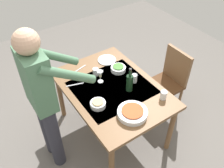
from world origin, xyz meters
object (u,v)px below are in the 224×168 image
person_server (43,97)px  side_bowl_salad (118,68)px  wine_glass_left (100,75)px  wine_bottle (130,82)px  water_cup_near_right (134,78)px  serving_bowl_pasta (132,113)px  side_bowl_bread (98,104)px  water_cup_near_left (96,72)px  water_cup_far_left (163,95)px  dinner_plate_near (107,60)px  chair_near (170,78)px  dining_table (112,93)px

person_server → side_bowl_salad: 0.99m
wine_glass_left → wine_bottle: bearing=-147.5°
water_cup_near_right → serving_bowl_pasta: water_cup_near_right is taller
wine_glass_left → side_bowl_bread: wine_glass_left is taller
water_cup_near_right → side_bowl_bread: (-0.09, 0.54, -0.02)m
side_bowl_bread → water_cup_near_left: bearing=-28.6°
wine_glass_left → serving_bowl_pasta: size_ratio=0.50×
side_bowl_salad → water_cup_near_left: bearing=72.0°
water_cup_far_left → dinner_plate_near: 0.91m
chair_near → water_cup_far_left: size_ratio=9.44×
person_server → water_cup_near_left: person_server is taller
serving_bowl_pasta → dinner_plate_near: size_ratio=1.30×
water_cup_near_left → side_bowl_salad: water_cup_near_left is taller
dining_table → side_bowl_salad: (0.20, -0.23, 0.11)m
serving_bowl_pasta → side_bowl_salad: same height
wine_glass_left → side_bowl_bread: 0.39m
dining_table → serving_bowl_pasta: (-0.45, 0.06, 0.11)m
water_cup_far_left → dinner_plate_near: size_ratio=0.42×
chair_near → wine_bottle: bearing=95.6°
chair_near → wine_glass_left: 1.00m
wine_bottle → water_cup_near_left: size_ratio=3.40×
water_cup_far_left → side_bowl_bread: size_ratio=0.60×
wine_glass_left → chair_near: bearing=-103.7°
person_server → dinner_plate_near: size_ratio=7.34×
dining_table → side_bowl_salad: bearing=-48.2°
chair_near → dinner_plate_near: bearing=50.3°
water_cup_near_right → wine_bottle: bearing=121.1°
serving_bowl_pasta → chair_near: bearing=-67.7°
person_server → side_bowl_salad: person_server is taller
wine_glass_left → dinner_plate_near: size_ratio=0.66×
dining_table → wine_bottle: (-0.14, -0.13, 0.19)m
chair_near → side_bowl_salad: chair_near is taller
person_server → water_cup_near_left: size_ratio=19.38×
wine_bottle → water_cup_near_left: wine_bottle is taller
side_bowl_salad → dinner_plate_near: side_bowl_salad is taller
wine_bottle → wine_glass_left: wine_bottle is taller
person_server → water_cup_near_right: (-0.13, -1.00, -0.15)m
dining_table → person_server: size_ratio=0.79×
wine_bottle → dinner_plate_near: bearing=-9.2°
wine_bottle → water_cup_near_left: bearing=21.3°
water_cup_far_left → serving_bowl_pasta: water_cup_far_left is taller
side_bowl_bread → serving_bowl_pasta: bearing=-143.0°
serving_bowl_pasta → dinner_plate_near: serving_bowl_pasta is taller
wine_bottle → wine_glass_left: size_ratio=1.96×
wine_glass_left → dinner_plate_near: bearing=-43.2°
water_cup_near_right → water_cup_far_left: size_ratio=1.06×
water_cup_near_left → side_bowl_salad: bearing=-108.0°
chair_near → person_server: bearing=85.0°
side_bowl_salad → chair_near: bearing=-113.4°
water_cup_near_right → side_bowl_bread: size_ratio=0.64×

